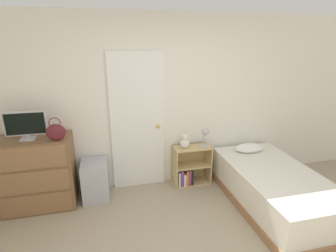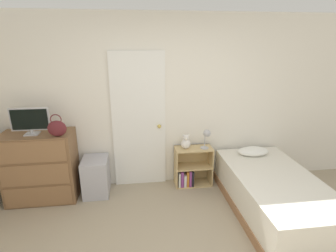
# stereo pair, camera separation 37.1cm
# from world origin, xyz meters

# --- Properties ---
(wall_back) EXTENTS (10.00, 0.06, 2.55)m
(wall_back) POSITION_xyz_m (0.00, 2.09, 1.27)
(wall_back) COLOR white
(wall_back) RESTS_ON ground_plane
(door_closed) EXTENTS (0.78, 0.09, 2.04)m
(door_closed) POSITION_xyz_m (-0.39, 2.04, 1.02)
(door_closed) COLOR white
(door_closed) RESTS_ON ground_plane
(dresser) EXTENTS (0.93, 0.50, 0.99)m
(dresser) POSITION_xyz_m (-1.77, 1.79, 0.49)
(dresser) COLOR brown
(dresser) RESTS_ON ground_plane
(tv) EXTENTS (0.49, 0.16, 0.36)m
(tv) POSITION_xyz_m (-1.80, 1.76, 1.18)
(tv) COLOR #B7B7BC
(tv) RESTS_ON dresser
(handbag) EXTENTS (0.24, 0.11, 0.30)m
(handbag) POSITION_xyz_m (-1.44, 1.64, 1.10)
(handbag) COLOR #591E23
(handbag) RESTS_ON dresser
(storage_bin) EXTENTS (0.36, 0.44, 0.55)m
(storage_bin) POSITION_xyz_m (-1.04, 1.82, 0.28)
(storage_bin) COLOR #ADADB7
(storage_bin) RESTS_ON ground_plane
(bookshelf) EXTENTS (0.57, 0.29, 0.61)m
(bookshelf) POSITION_xyz_m (0.39, 1.90, 0.25)
(bookshelf) COLOR tan
(bookshelf) RESTS_ON ground_plane
(teddy_bear) EXTENTS (0.15, 0.15, 0.22)m
(teddy_bear) POSITION_xyz_m (0.30, 1.90, 0.71)
(teddy_bear) COLOR silver
(teddy_bear) RESTS_ON bookshelf
(desk_lamp) EXTENTS (0.14, 0.14, 0.30)m
(desk_lamp) POSITION_xyz_m (0.60, 1.85, 0.83)
(desk_lamp) COLOR #B2B2B7
(desk_lamp) RESTS_ON bookshelf
(bed) EXTENTS (1.04, 1.94, 0.62)m
(bed) POSITION_xyz_m (1.32, 1.08, 0.26)
(bed) COLOR #996B47
(bed) RESTS_ON ground_plane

